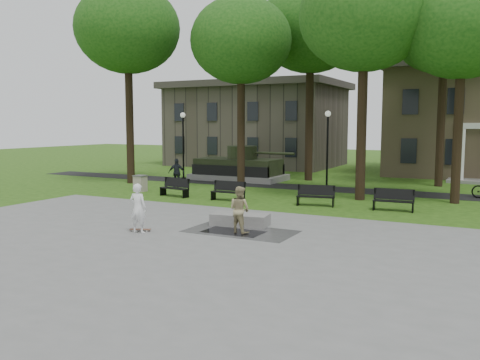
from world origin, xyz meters
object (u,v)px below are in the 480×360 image
at_px(concrete_block, 240,219).
at_px(trash_bin, 140,183).
at_px(skateboarder, 138,208).
at_px(friend_watching, 240,210).
at_px(park_bench_0, 175,187).

bearing_deg(concrete_block, trash_bin, 147.49).
bearing_deg(concrete_block, skateboarder, -132.01).
height_order(skateboarder, trash_bin, skateboarder).
bearing_deg(trash_bin, friend_watching, -35.66).
bearing_deg(concrete_block, park_bench_0, 141.09).
height_order(skateboarder, park_bench_0, skateboarder).
bearing_deg(park_bench_0, concrete_block, -29.54).
bearing_deg(concrete_block, friend_watching, -63.73).
xyz_separation_m(skateboarder, friend_watching, (3.23, 1.71, -0.05)).
height_order(park_bench_0, trash_bin, park_bench_0).
bearing_deg(skateboarder, trash_bin, -58.71).
bearing_deg(friend_watching, skateboarder, 41.17).
bearing_deg(park_bench_0, skateboarder, -54.15).
xyz_separation_m(park_bench_0, trash_bin, (-2.95, 0.72, -0.04)).
bearing_deg(trash_bin, concrete_block, -32.51).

